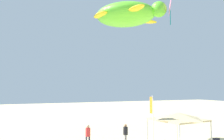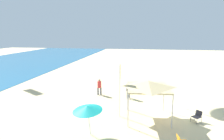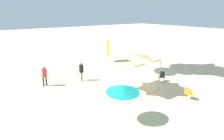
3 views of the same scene
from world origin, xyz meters
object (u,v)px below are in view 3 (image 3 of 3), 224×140
at_px(folding_chair_right_of_tent, 189,93).
at_px(folding_chair_near_cooler, 162,76).
at_px(beach_umbrella, 123,89).
at_px(banner_flag, 109,63).
at_px(person_by_tent, 44,74).
at_px(person_beachcomber, 81,70).
at_px(canopy_tent, 132,57).

bearing_deg(folding_chair_right_of_tent, folding_chair_near_cooler, -37.88).
bearing_deg(folding_chair_near_cooler, beach_umbrella, -108.51).
relative_size(banner_flag, person_by_tent, 2.47).
bearing_deg(person_beachcomber, folding_chair_right_of_tent, 59.37).
height_order(folding_chair_right_of_tent, person_beachcomber, person_beachcomber).
bearing_deg(folding_chair_near_cooler, banner_flag, -133.36).
bearing_deg(canopy_tent, beach_umbrella, 132.29).
xyz_separation_m(folding_chair_right_of_tent, folding_chair_near_cooler, (3.77, -1.69, 0.00)).
bearing_deg(person_beachcomber, person_by_tent, -66.26).
xyz_separation_m(banner_flag, person_beachcomber, (4.37, -0.27, -1.50)).
xyz_separation_m(beach_umbrella, person_by_tent, (8.29, 1.25, -0.85)).
bearing_deg(person_by_tent, beach_umbrella, 79.64).
distance_m(person_beachcomber, person_by_tent, 3.12).
bearing_deg(folding_chair_near_cooler, person_beachcomber, -172.18).
bearing_deg(person_by_tent, canopy_tent, 115.67).
relative_size(person_beachcomber, person_by_tent, 0.98).
distance_m(folding_chair_near_cooler, banner_flag, 6.00).
xyz_separation_m(beach_umbrella, banner_flag, (3.32, -1.55, 0.64)).
bearing_deg(person_beachcomber, folding_chair_near_cooler, 85.74).
relative_size(folding_chair_near_cooler, person_beachcomber, 0.50).
relative_size(canopy_tent, beach_umbrella, 1.62).
distance_m(beach_umbrella, person_beachcomber, 7.94).
distance_m(banner_flag, person_beachcomber, 4.62).
height_order(banner_flag, person_beachcomber, banner_flag).
xyz_separation_m(beach_umbrella, folding_chair_near_cooler, (3.29, -7.21, -1.35)).
height_order(canopy_tent, banner_flag, banner_flag).
distance_m(folding_chair_right_of_tent, folding_chair_near_cooler, 4.13).
bearing_deg(beach_umbrella, folding_chair_right_of_tent, -94.97).
height_order(canopy_tent, beach_umbrella, canopy_tent).
xyz_separation_m(canopy_tent, folding_chair_near_cooler, (-0.04, -3.56, -2.13)).
bearing_deg(person_beachcomber, canopy_tent, 57.78).
bearing_deg(folding_chair_right_of_tent, person_beachcomber, 10.68).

